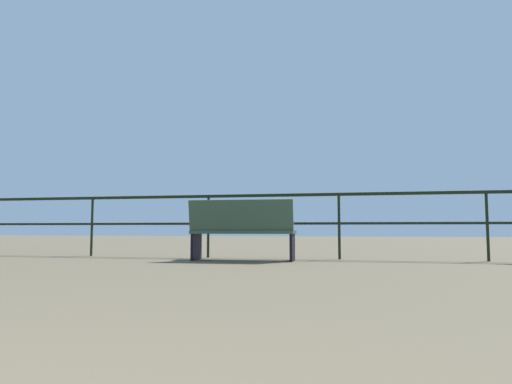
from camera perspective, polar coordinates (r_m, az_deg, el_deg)
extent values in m
cube|color=black|center=(7.75, 1.98, -0.43)|extent=(20.30, 0.05, 0.05)
cube|color=black|center=(7.73, 1.99, -3.98)|extent=(20.30, 0.04, 0.04)
cylinder|color=black|center=(8.96, -19.91, -4.14)|extent=(0.04, 0.04, 1.07)
cylinder|color=black|center=(8.00, -6.01, -4.36)|extent=(0.04, 0.04, 1.07)
cylinder|color=black|center=(7.61, 10.40, -4.30)|extent=(0.04, 0.04, 1.07)
cylinder|color=black|center=(7.88, 27.06, -3.88)|extent=(0.04, 0.04, 1.07)
cube|color=#344D39|center=(7.23, -1.59, -5.06)|extent=(1.65, 0.56, 0.05)
cube|color=#344D39|center=(7.00, -1.99, -3.01)|extent=(1.64, 0.18, 0.50)
cube|color=black|center=(7.11, 4.59, -6.85)|extent=(0.05, 0.47, 0.45)
cube|color=black|center=(7.31, 4.73, -3.94)|extent=(0.05, 0.36, 0.04)
cube|color=black|center=(7.43, -7.51, -6.73)|extent=(0.05, 0.47, 0.45)
cube|color=black|center=(7.62, -7.00, -3.95)|extent=(0.05, 0.36, 0.04)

